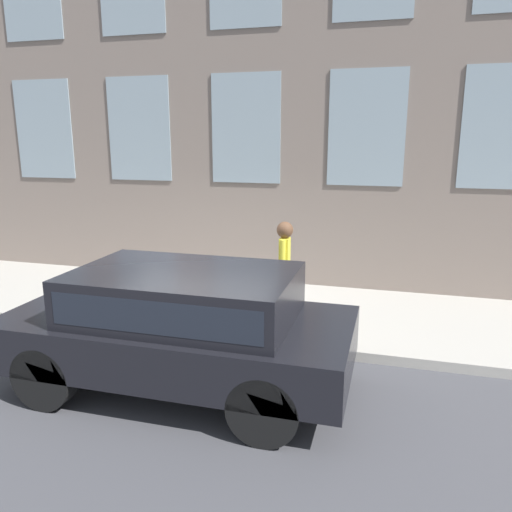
{
  "coord_description": "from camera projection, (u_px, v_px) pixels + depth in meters",
  "views": [
    {
      "loc": [
        -6.77,
        -2.97,
        3.15
      ],
      "look_at": [
        0.72,
        -0.88,
        1.29
      ],
      "focal_mm": 35.0,
      "sensor_mm": 36.0,
      "label": 1
    }
  ],
  "objects": [
    {
      "name": "fire_hydrant",
      "position": [
        227.0,
        299.0,
        8.03
      ],
      "size": [
        0.37,
        0.47,
        0.87
      ],
      "color": "#2D7260",
      "rests_on": "sidewalk"
    },
    {
      "name": "sidewalk",
      "position": [
        223.0,
        306.0,
        9.31
      ],
      "size": [
        3.15,
        60.0,
        0.15
      ],
      "color": "#B2ADA3",
      "rests_on": "ground_plane"
    },
    {
      "name": "person",
      "position": [
        284.0,
        262.0,
        8.14
      ],
      "size": [
        0.41,
        0.27,
        1.68
      ],
      "rotation": [
        0.0,
        0.0,
        0.83
      ],
      "color": "navy",
      "rests_on": "sidewalk"
    },
    {
      "name": "parked_truck_charcoal_near",
      "position": [
        181.0,
        321.0,
        6.2
      ],
      "size": [
        1.96,
        4.32,
        1.57
      ],
      "color": "black",
      "rests_on": "ground_plane"
    },
    {
      "name": "building_facade",
      "position": [
        248.0,
        69.0,
        9.9
      ],
      "size": [
        0.33,
        40.0,
        8.91
      ],
      "color": "gray",
      "rests_on": "ground_plane"
    },
    {
      "name": "ground_plane",
      "position": [
        190.0,
        342.0,
        7.85
      ],
      "size": [
        80.0,
        80.0,
        0.0
      ],
      "primitive_type": "plane",
      "color": "#47474C"
    }
  ]
}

